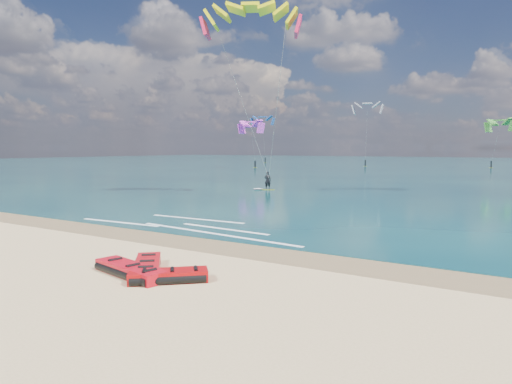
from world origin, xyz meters
TOP-DOWN VIEW (x-y plane):
  - ground at (0.00, 40.00)m, footprint 320.00×320.00m
  - wet_sand_strip at (0.00, 3.00)m, footprint 320.00×2.40m
  - sea at (0.00, 104.00)m, footprint 320.00×200.00m
  - packed_kite_left at (4.50, -1.97)m, footprint 3.46×1.80m
  - packed_kite_mid at (4.57, -1.28)m, footprint 2.65×2.78m
  - packed_kite_right at (5.96, -1.81)m, footprint 2.68×2.56m
  - kitesurfer_main at (-5.34, 22.42)m, footprint 9.29×9.79m
  - shoreline_foam at (0.44, 6.00)m, footprint 13.90×3.90m
  - distant_kites at (-9.67, 80.79)m, footprint 90.81×31.25m

SIDE VIEW (x-z plane):
  - ground at x=0.00m, z-range 0.00..0.00m
  - packed_kite_left at x=4.50m, z-range -0.21..0.21m
  - packed_kite_mid at x=4.57m, z-range -0.21..0.21m
  - packed_kite_right at x=5.96m, z-range -0.20..0.20m
  - wet_sand_strip at x=0.00m, z-range 0.00..0.01m
  - sea at x=0.00m, z-range 0.00..0.04m
  - shoreline_foam at x=0.44m, z-range 0.04..0.05m
  - distant_kites at x=-9.67m, z-range -1.00..12.41m
  - kitesurfer_main at x=-5.34m, z-range 0.20..16.85m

